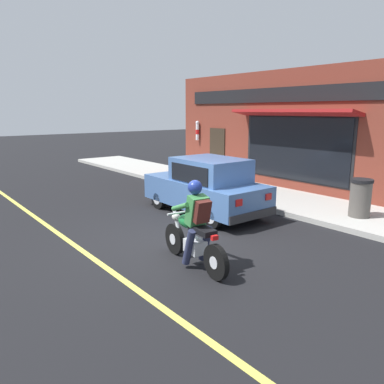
# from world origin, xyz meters

# --- Properties ---
(ground_plane) EXTENTS (80.00, 80.00, 0.00)m
(ground_plane) POSITION_xyz_m (0.00, 0.00, 0.00)
(ground_plane) COLOR black
(sidewalk_curb) EXTENTS (2.60, 22.00, 0.14)m
(sidewalk_curb) POSITION_xyz_m (4.81, 3.00, 0.07)
(sidewalk_curb) COLOR #ADAAA3
(sidewalk_curb) RESTS_ON ground
(lane_stripe) EXTENTS (0.12, 19.80, 0.01)m
(lane_stripe) POSITION_xyz_m (-1.80, 3.00, 0.00)
(lane_stripe) COLOR #D1C64C
(lane_stripe) RESTS_ON ground
(storefront_building) EXTENTS (1.25, 9.72, 4.20)m
(storefront_building) POSITION_xyz_m (6.34, 2.52, 2.11)
(storefront_building) COLOR maroon
(storefront_building) RESTS_ON ground
(motorcycle_with_rider) EXTENTS (0.61, 2.02, 1.62)m
(motorcycle_with_rider) POSITION_xyz_m (-0.47, -1.35, 0.68)
(motorcycle_with_rider) COLOR black
(motorcycle_with_rider) RESTS_ON ground
(car_hatchback) EXTENTS (1.70, 3.80, 1.57)m
(car_hatchback) POSITION_xyz_m (2.04, 1.24, 0.77)
(car_hatchback) COLOR black
(car_hatchback) RESTS_ON ground
(trash_bin) EXTENTS (0.56, 0.56, 0.98)m
(trash_bin) POSITION_xyz_m (4.62, -1.81, 0.64)
(trash_bin) COLOR #514C47
(trash_bin) RESTS_ON sidewalk_curb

